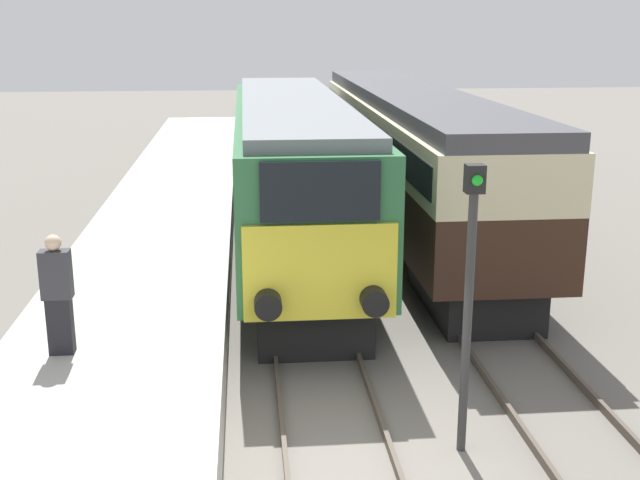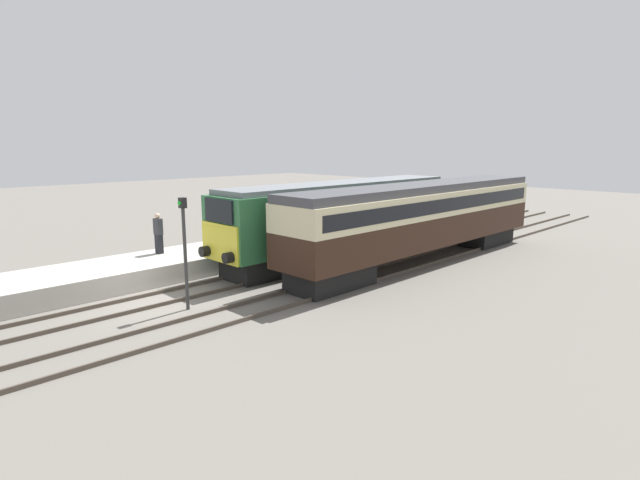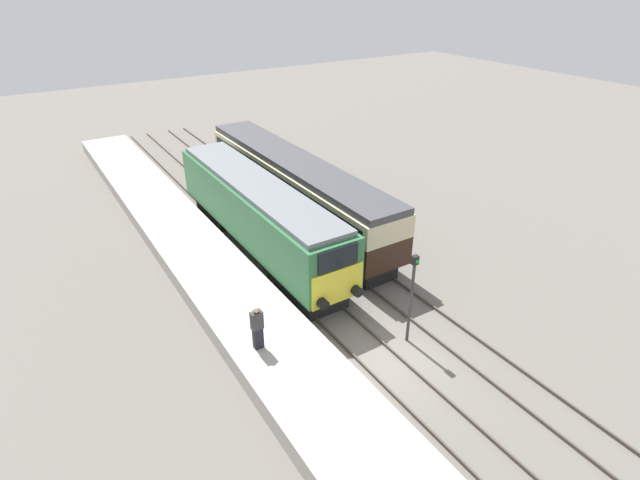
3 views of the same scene
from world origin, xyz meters
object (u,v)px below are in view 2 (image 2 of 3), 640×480
object	(u,v)px
person_on_platform	(158,233)
passenger_carriage	(423,215)
signal_post	(185,244)
locomotive	(343,215)

from	to	relation	value
person_on_platform	passenger_carriage	bearing A→B (deg)	53.86
person_on_platform	signal_post	bearing A→B (deg)	-18.65
signal_post	locomotive	bearing A→B (deg)	99.71
passenger_carriage	person_on_platform	xyz separation A→B (m)	(-7.37, -10.09, -0.58)
passenger_carriage	person_on_platform	world-z (taller)	passenger_carriage
passenger_carriage	signal_post	bearing A→B (deg)	-98.06
passenger_carriage	signal_post	world-z (taller)	signal_post
locomotive	signal_post	size ratio (longest dim) A/B	3.83
locomotive	person_on_platform	distance (m)	8.96
passenger_carriage	locomotive	bearing A→B (deg)	-148.71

